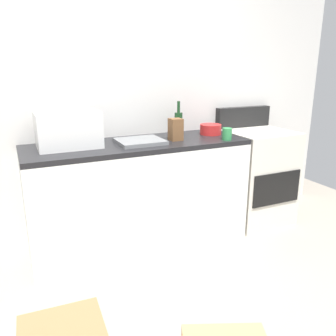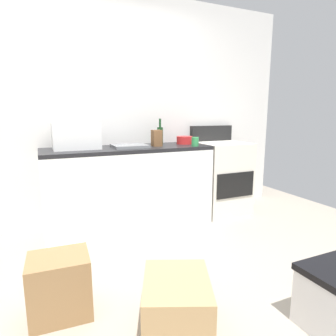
{
  "view_description": "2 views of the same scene",
  "coord_description": "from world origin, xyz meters",
  "px_view_note": "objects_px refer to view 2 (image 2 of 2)",
  "views": [
    {
      "loc": [
        -0.63,
        -1.4,
        1.49
      ],
      "look_at": [
        0.45,
        0.95,
        0.73
      ],
      "focal_mm": 37.17,
      "sensor_mm": 36.0,
      "label": 1
    },
    {
      "loc": [
        -0.58,
        -1.84,
        1.26
      ],
      "look_at": [
        0.65,
        0.93,
        0.69
      ],
      "focal_mm": 30.91,
      "sensor_mm": 36.0,
      "label": 2
    }
  ],
  "objects_px": {
    "coffee_mug": "(195,142)",
    "cardboard_box_large": "(177,305)",
    "cardboard_box_medium": "(60,286)",
    "knife_block": "(157,138)",
    "mixing_bowl": "(184,140)",
    "wine_bottle": "(160,135)",
    "microwave": "(76,136)",
    "stove_oven": "(221,176)"
  },
  "relations": [
    {
      "from": "coffee_mug",
      "to": "cardboard_box_large",
      "type": "height_order",
      "value": "coffee_mug"
    },
    {
      "from": "cardboard_box_large",
      "to": "cardboard_box_medium",
      "type": "xyz_separation_m",
      "value": [
        -0.61,
        0.42,
        0.04
      ]
    },
    {
      "from": "knife_block",
      "to": "mixing_bowl",
      "type": "relative_size",
      "value": 0.95
    },
    {
      "from": "wine_bottle",
      "to": "mixing_bowl",
      "type": "height_order",
      "value": "wine_bottle"
    },
    {
      "from": "coffee_mug",
      "to": "cardboard_box_large",
      "type": "relative_size",
      "value": 0.21
    },
    {
      "from": "wine_bottle",
      "to": "cardboard_box_medium",
      "type": "xyz_separation_m",
      "value": [
        -1.26,
        -1.4,
        -0.81
      ]
    },
    {
      "from": "microwave",
      "to": "coffee_mug",
      "type": "relative_size",
      "value": 4.6
    },
    {
      "from": "stove_oven",
      "to": "microwave",
      "type": "xyz_separation_m",
      "value": [
        -1.75,
        0.06,
        0.57
      ]
    },
    {
      "from": "mixing_bowl",
      "to": "wine_bottle",
      "type": "bearing_deg",
      "value": 162.45
    },
    {
      "from": "coffee_mug",
      "to": "wine_bottle",
      "type": "bearing_deg",
      "value": 127.38
    },
    {
      "from": "mixing_bowl",
      "to": "cardboard_box_large",
      "type": "height_order",
      "value": "mixing_bowl"
    },
    {
      "from": "knife_block",
      "to": "cardboard_box_medium",
      "type": "distance_m",
      "value": 1.84
    },
    {
      "from": "wine_bottle",
      "to": "cardboard_box_large",
      "type": "xyz_separation_m",
      "value": [
        -0.65,
        -1.82,
        -0.85
      ]
    },
    {
      "from": "knife_block",
      "to": "cardboard_box_medium",
      "type": "xyz_separation_m",
      "value": [
        -1.14,
        -1.21,
        -0.79
      ]
    },
    {
      "from": "coffee_mug",
      "to": "knife_block",
      "type": "height_order",
      "value": "knife_block"
    },
    {
      "from": "wine_bottle",
      "to": "cardboard_box_medium",
      "type": "bearing_deg",
      "value": -132.08
    },
    {
      "from": "coffee_mug",
      "to": "cardboard_box_large",
      "type": "xyz_separation_m",
      "value": [
        -0.93,
        -1.46,
        -0.79
      ]
    },
    {
      "from": "mixing_bowl",
      "to": "cardboard_box_large",
      "type": "distance_m",
      "value": 2.12
    },
    {
      "from": "wine_bottle",
      "to": "coffee_mug",
      "type": "distance_m",
      "value": 0.46
    },
    {
      "from": "wine_bottle",
      "to": "cardboard_box_medium",
      "type": "height_order",
      "value": "wine_bottle"
    },
    {
      "from": "microwave",
      "to": "mixing_bowl",
      "type": "xyz_separation_m",
      "value": [
        1.25,
        -0.01,
        -0.09
      ]
    },
    {
      "from": "stove_oven",
      "to": "knife_block",
      "type": "distance_m",
      "value": 1.05
    },
    {
      "from": "stove_oven",
      "to": "wine_bottle",
      "type": "height_order",
      "value": "wine_bottle"
    },
    {
      "from": "microwave",
      "to": "cardboard_box_large",
      "type": "xyz_separation_m",
      "value": [
        0.31,
        -1.74,
        -0.87
      ]
    },
    {
      "from": "stove_oven",
      "to": "knife_block",
      "type": "xyz_separation_m",
      "value": [
        -0.9,
        -0.05,
        0.52
      ]
    },
    {
      "from": "microwave",
      "to": "stove_oven",
      "type": "bearing_deg",
      "value": -1.96
    },
    {
      "from": "cardboard_box_large",
      "to": "cardboard_box_medium",
      "type": "distance_m",
      "value": 0.74
    },
    {
      "from": "cardboard_box_large",
      "to": "cardboard_box_medium",
      "type": "height_order",
      "value": "cardboard_box_medium"
    },
    {
      "from": "wine_bottle",
      "to": "cardboard_box_medium",
      "type": "distance_m",
      "value": 2.05
    },
    {
      "from": "stove_oven",
      "to": "cardboard_box_medium",
      "type": "distance_m",
      "value": 2.42
    },
    {
      "from": "mixing_bowl",
      "to": "cardboard_box_large",
      "type": "xyz_separation_m",
      "value": [
        -0.93,
        -1.73,
        -0.78
      ]
    },
    {
      "from": "microwave",
      "to": "knife_block",
      "type": "relative_size",
      "value": 2.56
    },
    {
      "from": "knife_block",
      "to": "cardboard_box_large",
      "type": "distance_m",
      "value": 1.91
    },
    {
      "from": "wine_bottle",
      "to": "coffee_mug",
      "type": "bearing_deg",
      "value": -52.62
    },
    {
      "from": "microwave",
      "to": "cardboard_box_medium",
      "type": "relative_size",
      "value": 1.17
    },
    {
      "from": "knife_block",
      "to": "wine_bottle",
      "type": "bearing_deg",
      "value": 57.66
    },
    {
      "from": "knife_block",
      "to": "cardboard_box_large",
      "type": "relative_size",
      "value": 0.38
    },
    {
      "from": "stove_oven",
      "to": "mixing_bowl",
      "type": "xyz_separation_m",
      "value": [
        -0.51,
        0.05,
        0.48
      ]
    },
    {
      "from": "stove_oven",
      "to": "cardboard_box_large",
      "type": "xyz_separation_m",
      "value": [
        -1.44,
        -1.68,
        -0.3
      ]
    },
    {
      "from": "knife_block",
      "to": "cardboard_box_large",
      "type": "height_order",
      "value": "knife_block"
    },
    {
      "from": "microwave",
      "to": "cardboard_box_medium",
      "type": "bearing_deg",
      "value": -102.62
    },
    {
      "from": "wine_bottle",
      "to": "coffee_mug",
      "type": "relative_size",
      "value": 3.0
    }
  ]
}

